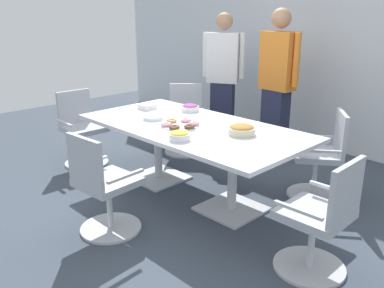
{
  "coord_description": "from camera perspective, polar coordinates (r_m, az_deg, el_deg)",
  "views": [
    {
      "loc": [
        2.86,
        -2.81,
        1.88
      ],
      "look_at": [
        0.0,
        0.0,
        0.55
      ],
      "focal_mm": 38.4,
      "sensor_mm": 36.0,
      "label": 1
    }
  ],
  "objects": [
    {
      "name": "snack_bowl_candy_mix",
      "position": [
        4.73,
        -0.26,
        5.07
      ],
      "size": [
        0.2,
        0.2,
        0.09
      ],
      "color": "white",
      "rests_on": "conference_table"
    },
    {
      "name": "back_wall",
      "position": [
        5.96,
        17.14,
        12.96
      ],
      "size": [
        8.0,
        0.1,
        2.8
      ],
      "primitive_type": "cube",
      "color": "silver",
      "rests_on": "ground"
    },
    {
      "name": "ground_plane",
      "position": [
        4.43,
        0.0,
        -6.83
      ],
      "size": [
        10.0,
        10.0,
        0.01
      ],
      "primitive_type": "cube",
      "color": "#3D4754"
    },
    {
      "name": "snack_bowl_chips_yellow",
      "position": [
        3.69,
        -1.71,
        1.21
      ],
      "size": [
        0.2,
        0.2,
        0.09
      ],
      "color": "white",
      "rests_on": "conference_table"
    },
    {
      "name": "office_chair_3",
      "position": [
        5.31,
        -15.01,
        1.61
      ],
      "size": [
        0.55,
        0.55,
        0.91
      ],
      "rotation": [
        0.0,
        0.0,
        -1.6
      ],
      "color": "silver",
      "rests_on": "ground"
    },
    {
      "name": "office_chair_4",
      "position": [
        3.61,
        -12.24,
        -6.19
      ],
      "size": [
        0.58,
        0.58,
        0.91
      ],
      "rotation": [
        0.0,
        0.0,
        0.07
      ],
      "color": "silver",
      "rests_on": "ground"
    },
    {
      "name": "conference_table",
      "position": [
        4.2,
        0.0,
        0.97
      ],
      "size": [
        2.4,
        1.2,
        0.75
      ],
      "color": "silver",
      "rests_on": "ground"
    },
    {
      "name": "snack_bowl_pretzels",
      "position": [
        3.88,
        6.92,
        2.02
      ],
      "size": [
        0.26,
        0.26,
        0.1
      ],
      "color": "beige",
      "rests_on": "conference_table"
    },
    {
      "name": "plate_stack",
      "position": [
        4.4,
        -5.43,
        3.65
      ],
      "size": [
        0.21,
        0.21,
        0.04
      ],
      "color": "white",
      "rests_on": "conference_table"
    },
    {
      "name": "office_chair_0",
      "position": [
        3.15,
        17.43,
        -10.43
      ],
      "size": [
        0.55,
        0.55,
        0.91
      ],
      "rotation": [
        0.0,
        0.0,
        1.59
      ],
      "color": "silver",
      "rests_on": "ground"
    },
    {
      "name": "donut_platter",
      "position": [
        4.12,
        -1.65,
        2.71
      ],
      "size": [
        0.39,
        0.38,
        0.04
      ],
      "color": "white",
      "rests_on": "conference_table"
    },
    {
      "name": "person_standing_1",
      "position": [
        5.33,
        11.75,
        8.44
      ],
      "size": [
        0.61,
        0.25,
        1.89
      ],
      "rotation": [
        0.0,
        0.0,
        -3.22
      ],
      "color": "#232842",
      "rests_on": "ground"
    },
    {
      "name": "napkin_pile",
      "position": [
        4.86,
        -6.26,
        5.19
      ],
      "size": [
        0.16,
        0.16,
        0.06
      ],
      "primitive_type": "cube",
      "color": "white",
      "rests_on": "conference_table"
    },
    {
      "name": "office_chair_2",
      "position": [
        5.56,
        -1.01,
        2.98
      ],
      "size": [
        0.76,
        0.76,
        0.91
      ],
      "rotation": [
        0.0,
        0.0,
        -2.43
      ],
      "color": "silver",
      "rests_on": "ground"
    },
    {
      "name": "office_chair_1",
      "position": [
        4.4,
        17.57,
        -2.09
      ],
      "size": [
        0.76,
        0.76,
        0.91
      ],
      "rotation": [
        0.0,
        0.0,
        -4.06
      ],
      "color": "silver",
      "rests_on": "ground"
    },
    {
      "name": "person_standing_0",
      "position": [
        5.93,
        4.33,
        9.39
      ],
      "size": [
        0.58,
        0.4,
        1.83
      ],
      "rotation": [
        0.0,
        0.0,
        -2.66
      ],
      "color": "#232842",
      "rests_on": "ground"
    }
  ]
}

